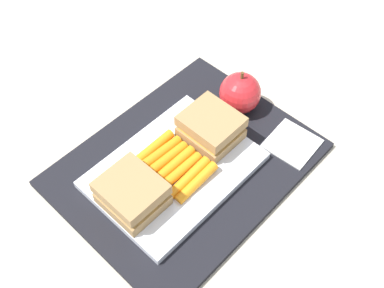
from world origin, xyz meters
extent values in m
plane|color=#B7AD99|center=(0.00, 0.00, 0.00)|extent=(2.40, 2.40, 0.00)
cube|color=black|center=(0.00, 0.00, 0.01)|extent=(0.36, 0.28, 0.01)
cube|color=white|center=(-0.03, 0.00, 0.02)|extent=(0.23, 0.17, 0.01)
cube|color=#9E7A4C|center=(-0.10, 0.00, 0.03)|extent=(0.07, 0.08, 0.02)
cube|color=#F4CC4C|center=(-0.10, 0.00, 0.04)|extent=(0.07, 0.07, 0.01)
cube|color=#9E7A4C|center=(-0.10, 0.00, 0.06)|extent=(0.07, 0.08, 0.02)
cube|color=#9E7A4C|center=(0.05, 0.00, 0.03)|extent=(0.07, 0.08, 0.02)
cube|color=#F4CC4C|center=(0.05, 0.00, 0.04)|extent=(0.07, 0.07, 0.01)
cube|color=#9E7A4C|center=(0.05, 0.00, 0.06)|extent=(0.07, 0.08, 0.02)
cylinder|color=orange|center=(-0.02, -0.04, 0.03)|extent=(0.08, 0.01, 0.02)
cylinder|color=orange|center=(-0.03, -0.03, 0.03)|extent=(0.08, 0.01, 0.02)
cylinder|color=orange|center=(-0.03, -0.01, 0.03)|extent=(0.08, 0.01, 0.02)
cylinder|color=orange|center=(-0.02, 0.00, 0.03)|extent=(0.08, 0.01, 0.01)
cylinder|color=orange|center=(-0.02, 0.01, 0.03)|extent=(0.08, 0.01, 0.02)
cylinder|color=orange|center=(-0.02, 0.03, 0.03)|extent=(0.08, 0.01, 0.02)
cylinder|color=orange|center=(-0.02, 0.04, 0.03)|extent=(0.08, 0.01, 0.02)
sphere|color=red|center=(0.14, 0.01, 0.04)|extent=(0.07, 0.07, 0.07)
cylinder|color=brown|center=(0.14, 0.01, 0.08)|extent=(0.01, 0.00, 0.01)
cube|color=white|center=(0.14, -0.09, 0.01)|extent=(0.07, 0.07, 0.00)
camera|label=1|loc=(-0.28, -0.28, 0.57)|focal=43.26mm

